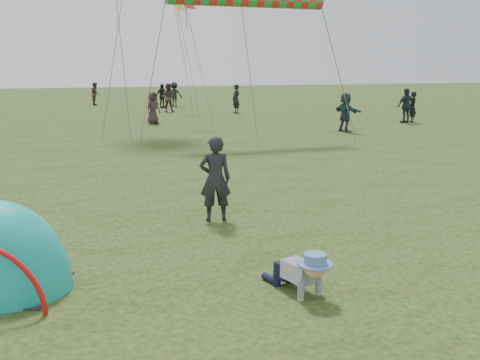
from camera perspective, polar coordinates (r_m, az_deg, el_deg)
name	(u,v)px	position (r m, az deg, el deg)	size (l,w,h in m)	color
ground	(259,316)	(6.51, 2.03, -14.32)	(140.00, 140.00, 0.00)	#143309
crawling_toddler	(302,271)	(7.02, 6.67, -9.58)	(0.57, 0.82, 0.63)	black
popup_tent	(2,289)	(7.87, -24.08, -10.60)	(1.86, 1.53, 2.41)	teal
standing_adult	(215,179)	(10.05, -2.66, 0.11)	(0.59, 0.39, 1.62)	black
crowd_person_0	(412,107)	(29.31, 17.92, 7.42)	(0.58, 0.38, 1.59)	black
crowd_person_1	(96,94)	(41.71, -15.15, 8.87)	(0.81, 0.63, 1.66)	#40362A
crowd_person_2	(406,106)	(28.82, 17.32, 7.57)	(1.04, 0.43, 1.77)	#1D2F36
crowd_person_5	(345,112)	(24.37, 11.18, 7.11)	(1.61, 0.51, 1.73)	#263C47
crowd_person_7	(168,98)	(34.67, -7.68, 8.70)	(0.87, 0.68, 1.79)	#40352B
crowd_person_8	(162,96)	(38.08, -8.32, 8.88)	(0.97, 0.40, 1.66)	black
crowd_person_9	(174,94)	(39.16, -7.02, 9.06)	(1.12, 0.64, 1.73)	black
crowd_person_10	(153,108)	(27.48, -9.26, 7.60)	(0.79, 0.51, 1.61)	#372927
crowd_person_12	(236,99)	(33.34, -0.42, 8.65)	(0.64, 0.42, 1.76)	black
diamond_kite_2	(178,4)	(35.69, -6.60, 18.11)	(0.90, 0.90, 0.00)	yellow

